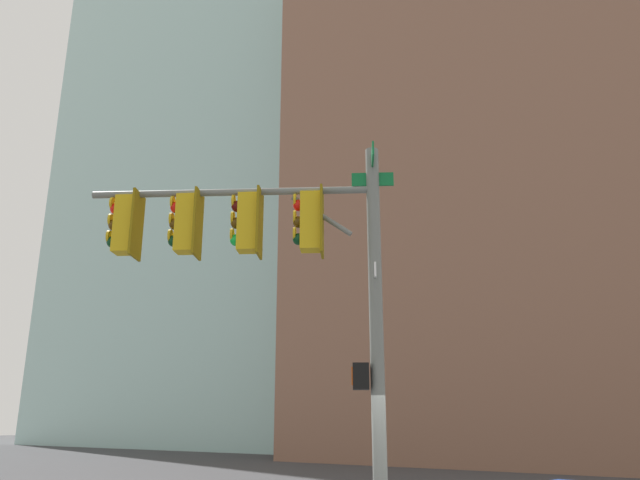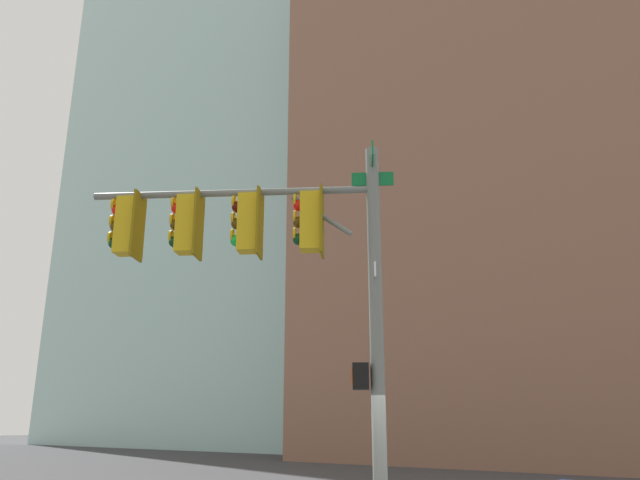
# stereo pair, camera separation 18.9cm
# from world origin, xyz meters

# --- Properties ---
(signal_pole_assembly) EXTENTS (3.22, 4.48, 6.63)m
(signal_pole_assembly) POSITION_xyz_m (0.91, -1.86, 4.72)
(signal_pole_assembly) COLOR slate
(signal_pole_assembly) RESTS_ON ground_plane
(building_brick_nearside) EXTENTS (24.82, 21.86, 40.34)m
(building_brick_nearside) POSITION_xyz_m (-32.07, -7.98, 20.17)
(building_brick_nearside) COLOR #845B47
(building_brick_nearside) RESTS_ON ground_plane
(building_brick_midblock) EXTENTS (20.73, 16.05, 30.35)m
(building_brick_midblock) POSITION_xyz_m (-38.44, -15.39, 15.17)
(building_brick_midblock) COLOR brown
(building_brick_midblock) RESTS_ON ground_plane
(building_glass_tower) EXTENTS (30.23, 33.97, 56.93)m
(building_glass_tower) POSITION_xyz_m (-40.28, -39.30, 28.47)
(building_glass_tower) COLOR #9EC6C1
(building_glass_tower) RESTS_ON ground_plane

